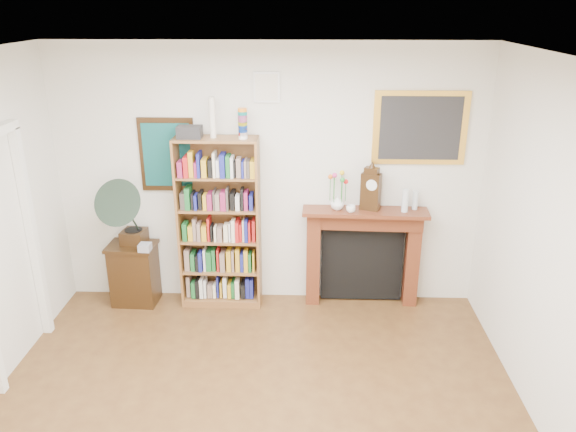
# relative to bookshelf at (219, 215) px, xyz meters

# --- Properties ---
(room) EXTENTS (4.51, 5.01, 2.81)m
(room) POSITION_rel_bookshelf_xyz_m (0.51, -2.33, 0.35)
(room) COLOR #4B2D16
(room) RESTS_ON ground
(door_casing) EXTENTS (0.08, 1.02, 2.17)m
(door_casing) POSITION_rel_bookshelf_xyz_m (-1.69, -1.13, 0.22)
(door_casing) COLOR white
(door_casing) RESTS_ON left_wall
(teal_poster) EXTENTS (0.58, 0.04, 0.78)m
(teal_poster) POSITION_rel_bookshelf_xyz_m (-0.54, 0.15, 0.61)
(teal_poster) COLOR black
(teal_poster) RESTS_ON back_wall
(small_picture) EXTENTS (0.26, 0.04, 0.30)m
(small_picture) POSITION_rel_bookshelf_xyz_m (0.51, 0.15, 1.31)
(small_picture) COLOR white
(small_picture) RESTS_ON back_wall
(gilt_painting) EXTENTS (0.95, 0.04, 0.75)m
(gilt_painting) POSITION_rel_bookshelf_xyz_m (2.06, 0.15, 0.91)
(gilt_painting) COLOR gold
(gilt_painting) RESTS_ON back_wall
(bookshelf) EXTENTS (0.86, 0.31, 2.15)m
(bookshelf) POSITION_rel_bookshelf_xyz_m (0.00, 0.00, 0.00)
(bookshelf) COLOR brown
(bookshelf) RESTS_ON floor
(side_cabinet) EXTENTS (0.53, 0.39, 0.70)m
(side_cabinet) POSITION_rel_bookshelf_xyz_m (-0.96, -0.03, -0.70)
(side_cabinet) COLOR black
(side_cabinet) RESTS_ON floor
(fireplace) EXTENTS (1.32, 0.36, 1.11)m
(fireplace) POSITION_rel_bookshelf_xyz_m (1.54, 0.08, -0.40)
(fireplace) COLOR #531C13
(fireplace) RESTS_ON floor
(gramophone) EXTENTS (0.55, 0.65, 0.80)m
(gramophone) POSITION_rel_bookshelf_xyz_m (-0.94, -0.12, 0.10)
(gramophone) COLOR black
(gramophone) RESTS_ON side_cabinet
(cd_stack) EXTENTS (0.13, 0.13, 0.08)m
(cd_stack) POSITION_rel_bookshelf_xyz_m (-0.77, -0.18, -0.31)
(cd_stack) COLOR #B5B5C2
(cd_stack) RESTS_ON side_cabinet
(mantel_clock) EXTENTS (0.22, 0.18, 0.45)m
(mantel_clock) POSITION_rel_bookshelf_xyz_m (1.59, 0.04, 0.28)
(mantel_clock) COLOR black
(mantel_clock) RESTS_ON fireplace
(flower_vase) EXTENTS (0.16, 0.16, 0.15)m
(flower_vase) POSITION_rel_bookshelf_xyz_m (1.24, 0.03, 0.14)
(flower_vase) COLOR white
(flower_vase) RESTS_ON fireplace
(teacup) EXTENTS (0.10, 0.10, 0.08)m
(teacup) POSITION_rel_bookshelf_xyz_m (1.38, -0.05, 0.10)
(teacup) COLOR white
(teacup) RESTS_ON fireplace
(bottle_left) EXTENTS (0.07, 0.07, 0.24)m
(bottle_left) POSITION_rel_bookshelf_xyz_m (1.94, -0.01, 0.18)
(bottle_left) COLOR silver
(bottle_left) RESTS_ON fireplace
(bottle_right) EXTENTS (0.06, 0.06, 0.20)m
(bottle_right) POSITION_rel_bookshelf_xyz_m (2.06, 0.07, 0.16)
(bottle_right) COLOR silver
(bottle_right) RESTS_ON fireplace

